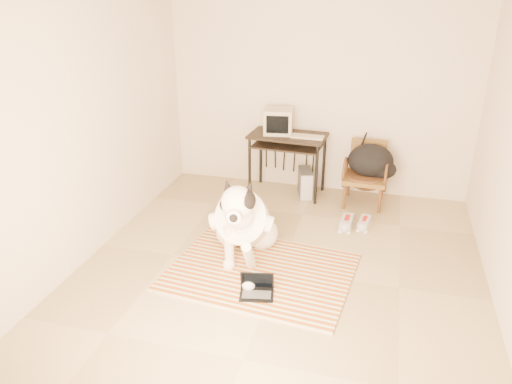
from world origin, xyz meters
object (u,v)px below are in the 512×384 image
at_px(dog, 244,222).
at_px(laptop, 257,289).
at_px(crt_monitor, 278,121).
at_px(rattan_chair, 366,173).
at_px(computer_desk, 287,143).
at_px(pc_tower, 305,183).
at_px(backpack, 373,162).

xyz_separation_m(dog, laptop, (0.31, -0.65, -0.33)).
height_order(crt_monitor, rattan_chair, crt_monitor).
xyz_separation_m(laptop, computer_desk, (-0.22, 2.40, 0.63)).
distance_m(crt_monitor, pc_tower, 0.90).
xyz_separation_m(computer_desk, rattan_chair, (1.04, -0.04, -0.30)).
relative_size(dog, rattan_chair, 1.71).
distance_m(laptop, backpack, 2.58).
bearing_deg(laptop, crt_monitor, 98.43).
bearing_deg(computer_desk, backpack, -1.65).
bearing_deg(rattan_chair, dog, -123.31).
bearing_deg(computer_desk, crt_monitor, 161.78).
relative_size(laptop, rattan_chair, 0.43).
relative_size(crt_monitor, backpack, 0.66).
height_order(computer_desk, crt_monitor, crt_monitor).
height_order(dog, pc_tower, dog).
bearing_deg(laptop, dog, 115.79).
distance_m(crt_monitor, rattan_chair, 1.31).
height_order(computer_desk, pc_tower, computer_desk).
bearing_deg(laptop, computer_desk, 95.35).
height_order(laptop, crt_monitor, crt_monitor).
bearing_deg(pc_tower, backpack, -0.64).
height_order(crt_monitor, pc_tower, crt_monitor).
distance_m(dog, crt_monitor, 1.89).
height_order(computer_desk, rattan_chair, computer_desk).
bearing_deg(dog, crt_monitor, 91.59).
distance_m(dog, laptop, 0.79).
bearing_deg(computer_desk, rattan_chair, -2.39).
bearing_deg(dog, pc_tower, 78.63).
bearing_deg(computer_desk, dog, -92.86).
relative_size(laptop, pc_tower, 0.83).
distance_m(pc_tower, rattan_chair, 0.81).
height_order(laptop, rattan_chair, rattan_chair).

